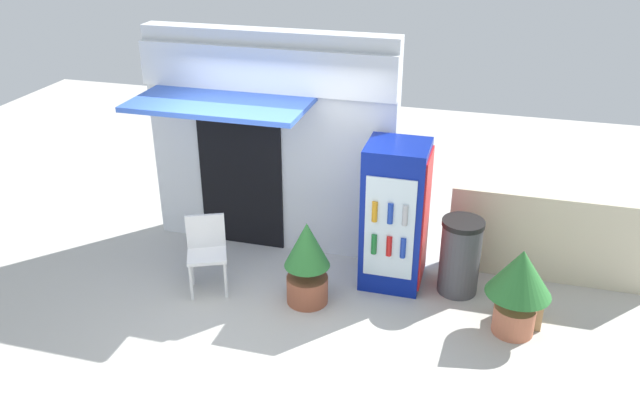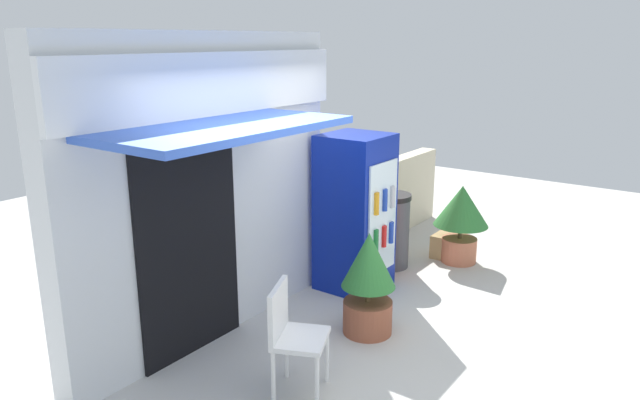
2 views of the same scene
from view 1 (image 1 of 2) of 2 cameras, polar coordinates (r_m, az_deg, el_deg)
The scene contains 9 objects.
ground at distance 7.45m, azimuth -6.10°, elevation -9.63°, with size 16.00×16.00×0.00m, color beige.
storefront_building at distance 8.17m, azimuth -4.53°, elevation 5.36°, with size 3.15×1.30×2.80m.
drink_cooler at distance 7.56m, azimuth 6.59°, elevation -1.37°, with size 0.72×0.74×1.75m.
plastic_chair at distance 7.66m, azimuth -9.88°, elevation -4.08°, with size 0.57×0.54×0.91m.
potted_plant_near_shop at distance 7.29m, azimuth -1.14°, elevation -5.25°, with size 0.51×0.51×1.01m.
potted_plant_curbside at distance 7.07m, azimuth 17.01°, elevation -6.88°, with size 0.68×0.68×0.99m.
trash_bin at distance 7.68m, azimuth 12.12°, elevation -4.82°, with size 0.48×0.48×0.92m.
stone_boundary_wall at distance 8.21m, azimuth 19.67°, elevation -3.12°, with size 2.42×0.23×1.09m, color beige.
cardboard_box at distance 7.50m, azimuth 17.23°, elevation -9.14°, with size 0.41×0.28×0.30m, color tan.
Camera 1 is at (2.37, -5.63, 4.28)m, focal length 36.65 mm.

